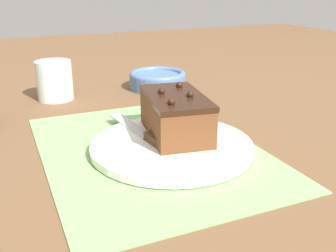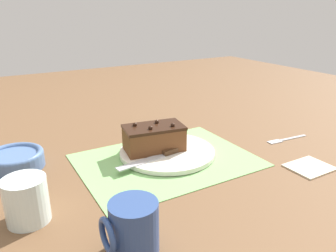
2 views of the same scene
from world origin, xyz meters
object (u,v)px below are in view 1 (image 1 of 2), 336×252
Objects in this scene: drinking_glass at (54,80)px; small_bowl at (158,79)px; cake_plate at (172,146)px; serving_knife at (148,135)px; chocolate_cake at (176,115)px.

small_bowl is at bearing -90.98° from drinking_glass.
cake_plate is 0.04m from serving_knife.
drinking_glass reaches higher than serving_knife.
chocolate_cake reaches higher than drinking_glass.
cake_plate is at bearing -55.00° from serving_knife.
chocolate_cake is at bearing -34.18° from cake_plate.
chocolate_cake is 0.37m from small_bowl.
small_bowl is at bearing -17.50° from chocolate_cake.
serving_knife is (0.03, 0.03, 0.01)m from cake_plate.
small_bowl is (0.35, -0.16, 0.00)m from serving_knife.
drinking_glass is 0.26m from small_bowl.
drinking_glass is at bearing 89.02° from small_bowl.
small_bowl is (-0.00, -0.26, -0.02)m from drinking_glass.
drinking_glass is at bearing 22.67° from chocolate_cake.
serving_knife is 0.38m from small_bowl.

